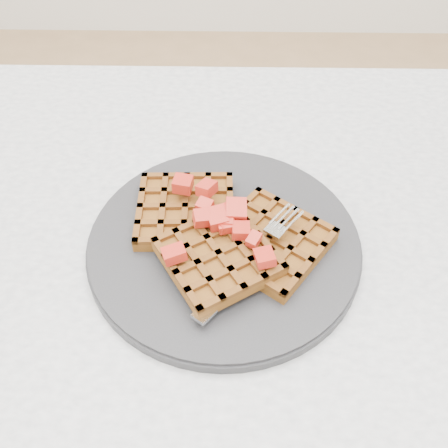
# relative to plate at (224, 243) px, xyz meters

# --- Properties ---
(table) EXTENTS (1.20, 0.80, 0.75)m
(table) POSITION_rel_plate_xyz_m (0.10, -0.01, -0.12)
(table) COLOR silver
(table) RESTS_ON ground
(plate) EXTENTS (0.31, 0.31, 0.02)m
(plate) POSITION_rel_plate_xyz_m (0.00, 0.00, 0.00)
(plate) COLOR #252528
(plate) RESTS_ON table
(waffles) EXTENTS (0.23, 0.20, 0.03)m
(waffles) POSITION_rel_plate_xyz_m (0.00, -0.00, 0.02)
(waffles) COLOR brown
(waffles) RESTS_ON plate
(strawberry_pile) EXTENTS (0.15, 0.15, 0.02)m
(strawberry_pile) POSITION_rel_plate_xyz_m (0.00, 0.00, 0.05)
(strawberry_pile) COLOR #A2140B
(strawberry_pile) RESTS_ON waffles
(fork) EXTENTS (0.13, 0.16, 0.02)m
(fork) POSITION_rel_plate_xyz_m (0.04, -0.04, 0.02)
(fork) COLOR silver
(fork) RESTS_ON plate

